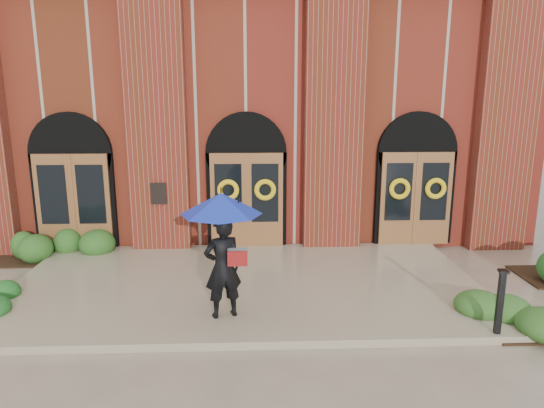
{
  "coord_description": "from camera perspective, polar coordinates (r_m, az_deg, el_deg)",
  "views": [
    {
      "loc": [
        0.16,
        -9.76,
        4.13
      ],
      "look_at": [
        0.6,
        1.0,
        1.68
      ],
      "focal_mm": 32.0,
      "sensor_mm": 36.0,
      "label": 1
    }
  ],
  "objects": [
    {
      "name": "church_building",
      "position": [
        18.55,
        -2.85,
        10.85
      ],
      "size": [
        16.2,
        12.53,
        7.0
      ],
      "color": "maroon",
      "rests_on": "ground"
    },
    {
      "name": "ground",
      "position": [
        10.6,
        -3.05,
        -10.15
      ],
      "size": [
        90.0,
        90.0,
        0.0
      ],
      "primitive_type": "plane",
      "color": "gray",
      "rests_on": "ground"
    },
    {
      "name": "landing",
      "position": [
        10.71,
        -3.04,
        -9.46
      ],
      "size": [
        10.0,
        5.3,
        0.15
      ],
      "primitive_type": "cube",
      "color": "gray",
      "rests_on": "ground"
    },
    {
      "name": "hedge_wall_left",
      "position": [
        13.64,
        -25.43,
        -4.6
      ],
      "size": [
        2.64,
        1.06,
        0.68
      ],
      "primitive_type": "ellipsoid",
      "color": "#28521B",
      "rests_on": "ground"
    },
    {
      "name": "metal_post",
      "position": [
        9.14,
        25.26,
        -10.22
      ],
      "size": [
        0.18,
        0.18,
        1.14
      ],
      "rotation": [
        0.0,
        0.0,
        -0.17
      ],
      "color": "black",
      "rests_on": "landing"
    },
    {
      "name": "hedge_front_right",
      "position": [
        10.11,
        27.75,
        -11.35
      ],
      "size": [
        1.39,
        1.19,
        0.49
      ],
      "primitive_type": "ellipsoid",
      "color": "#2C541E",
      "rests_on": "ground"
    },
    {
      "name": "man_with_umbrella",
      "position": [
        8.61,
        -5.88,
        -3.21
      ],
      "size": [
        1.84,
        1.84,
        2.31
      ],
      "rotation": [
        0.0,
        0.0,
        3.47
      ],
      "color": "black",
      "rests_on": "landing"
    }
  ]
}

